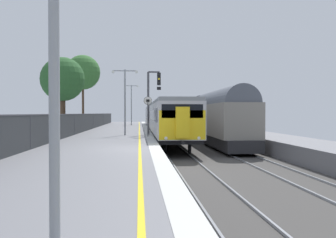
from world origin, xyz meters
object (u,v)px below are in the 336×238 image
at_px(commuter_train_at_platform, 161,117).
at_px(platform_lamp_far, 131,102).
at_px(signal_gantry, 152,95).
at_px(platform_lamp_mid, 125,96).
at_px(background_tree_left, 83,74).
at_px(freight_train_adjacent_track, 193,115).
at_px(background_tree_centre, 62,80).
at_px(speed_limit_sign, 148,111).

relative_size(commuter_train_at_platform, platform_lamp_far, 7.15).
xyz_separation_m(signal_gantry, platform_lamp_mid, (-2.09, -0.67, -0.11)).
distance_m(commuter_train_at_platform, background_tree_left, 14.25).
height_order(freight_train_adjacent_track, background_tree_centre, background_tree_centre).
distance_m(platform_lamp_mid, platform_lamp_far, 23.64).
relative_size(background_tree_left, background_tree_centre, 1.48).
bearing_deg(platform_lamp_mid, signal_gantry, 17.82).
bearing_deg(background_tree_centre, platform_lamp_far, 75.71).
relative_size(freight_train_adjacent_track, speed_limit_sign, 15.28).
relative_size(platform_lamp_far, background_tree_left, 0.60).
xyz_separation_m(commuter_train_at_platform, background_tree_left, (-9.92, 8.49, 5.71)).
bearing_deg(commuter_train_at_platform, freight_train_adjacent_track, 35.07).
height_order(commuter_train_at_platform, background_tree_centre, background_tree_centre).
relative_size(platform_lamp_mid, platform_lamp_far, 0.89).
height_order(freight_train_adjacent_track, speed_limit_sign, freight_train_adjacent_track).
bearing_deg(background_tree_centre, background_tree_left, 93.19).
height_order(speed_limit_sign, platform_lamp_mid, platform_lamp_mid).
xyz_separation_m(freight_train_adjacent_track, platform_lamp_far, (-7.57, 8.38, 1.90)).
bearing_deg(signal_gantry, background_tree_left, 112.63).
bearing_deg(commuter_train_at_platform, platform_lamp_far, 107.67).
bearing_deg(platform_lamp_far, platform_lamp_mid, -90.00).
bearing_deg(speed_limit_sign, platform_lamp_mid, 128.71).
height_order(platform_lamp_mid, platform_lamp_far, platform_lamp_far).
xyz_separation_m(speed_limit_sign, platform_lamp_mid, (-1.72, 2.15, 1.20)).
bearing_deg(background_tree_left, background_tree_centre, -86.81).
relative_size(commuter_train_at_platform, freight_train_adjacent_track, 0.92).
distance_m(commuter_train_at_platform, signal_gantry, 12.01).
height_order(commuter_train_at_platform, signal_gantry, signal_gantry).
xyz_separation_m(signal_gantry, speed_limit_sign, (-0.37, -2.82, -1.31)).
bearing_deg(freight_train_adjacent_track, speed_limit_sign, -108.58).
relative_size(signal_gantry, background_tree_centre, 0.79).
bearing_deg(background_tree_centre, platform_lamp_mid, -26.62).
relative_size(freight_train_adjacent_track, platform_lamp_far, 7.77).
bearing_deg(speed_limit_sign, signal_gantry, 82.51).
height_order(commuter_train_at_platform, freight_train_adjacent_track, freight_train_adjacent_track).
xyz_separation_m(commuter_train_at_platform, background_tree_centre, (-8.90, -9.77, 3.18)).
height_order(signal_gantry, background_tree_centre, background_tree_centre).
bearing_deg(commuter_train_at_platform, signal_gantry, -97.14).
height_order(speed_limit_sign, platform_lamp_far, platform_lamp_far).
height_order(commuter_train_at_platform, speed_limit_sign, speed_limit_sign).
distance_m(platform_lamp_mid, background_tree_left, 22.23).
relative_size(freight_train_adjacent_track, background_tree_left, 4.69).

